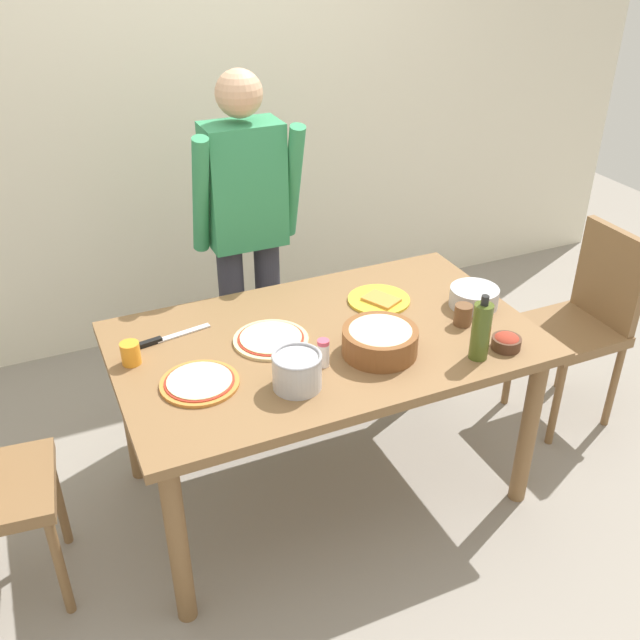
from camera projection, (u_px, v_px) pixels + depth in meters
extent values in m
plane|color=gray|center=(325.00, 485.00, 3.14)|extent=(8.00, 8.00, 0.00)
cube|color=silver|center=(198.00, 101.00, 3.74)|extent=(5.60, 0.10, 2.60)
cube|color=brown|center=(325.00, 342.00, 2.77)|extent=(1.60, 0.96, 0.04)
cylinder|color=brown|center=(178.00, 544.00, 2.39)|extent=(0.07, 0.07, 0.72)
cylinder|color=brown|center=(528.00, 431.00, 2.90)|extent=(0.07, 0.07, 0.72)
cylinder|color=brown|center=(130.00, 409.00, 3.02)|extent=(0.07, 0.07, 0.72)
cylinder|color=brown|center=(425.00, 335.00, 3.53)|extent=(0.07, 0.07, 0.72)
cylinder|color=#2D2D38|center=(234.00, 326.00, 3.48)|extent=(0.12, 0.12, 0.85)
cylinder|color=#2D2D38|center=(269.00, 319.00, 3.54)|extent=(0.12, 0.12, 0.85)
cube|color=#338C59|center=(244.00, 185.00, 3.15)|extent=(0.34, 0.20, 0.55)
cylinder|color=#338C59|center=(201.00, 196.00, 3.04)|extent=(0.07, 0.21, 0.55)
cylinder|color=#338C59|center=(293.00, 182.00, 3.19)|extent=(0.07, 0.21, 0.55)
sphere|color=tan|center=(239.00, 93.00, 2.95)|extent=(0.20, 0.20, 0.20)
cylinder|color=brown|center=(60.00, 567.00, 2.48)|extent=(0.04, 0.04, 0.45)
cylinder|color=brown|center=(59.00, 499.00, 2.76)|extent=(0.04, 0.04, 0.45)
cube|color=brown|center=(570.00, 331.00, 3.34)|extent=(0.40, 0.40, 0.05)
cube|color=brown|center=(611.00, 276.00, 3.28)|extent=(0.04, 0.38, 0.45)
cylinder|color=brown|center=(510.00, 365.00, 3.54)|extent=(0.04, 0.04, 0.45)
cylinder|color=brown|center=(556.00, 404.00, 3.28)|extent=(0.04, 0.04, 0.45)
cylinder|color=brown|center=(565.00, 350.00, 3.66)|extent=(0.04, 0.04, 0.45)
cylinder|color=brown|center=(613.00, 386.00, 3.40)|extent=(0.04, 0.04, 0.45)
cylinder|color=beige|center=(271.00, 340.00, 2.73)|extent=(0.29, 0.29, 0.01)
cylinder|color=#B22D1E|center=(271.00, 338.00, 2.73)|extent=(0.25, 0.25, 0.00)
cylinder|color=beige|center=(271.00, 337.00, 2.73)|extent=(0.24, 0.24, 0.00)
cylinder|color=#C67A33|center=(200.00, 383.00, 2.49)|extent=(0.28, 0.28, 0.01)
cylinder|color=#B22D1E|center=(199.00, 381.00, 2.48)|extent=(0.24, 0.24, 0.00)
cylinder|color=beige|center=(199.00, 380.00, 2.48)|extent=(0.23, 0.23, 0.00)
cylinder|color=gold|center=(379.00, 300.00, 3.00)|extent=(0.26, 0.26, 0.01)
cube|color=#CC8438|center=(381.00, 299.00, 2.98)|extent=(0.15, 0.17, 0.01)
cylinder|color=brown|center=(380.00, 341.00, 2.64)|extent=(0.28, 0.28, 0.10)
ellipsoid|color=beige|center=(380.00, 332.00, 2.62)|extent=(0.25, 0.25, 0.05)
cylinder|color=#B7B7BC|center=(474.00, 297.00, 2.95)|extent=(0.20, 0.20, 0.08)
cylinder|color=#4C2D1E|center=(506.00, 343.00, 2.68)|extent=(0.11, 0.11, 0.04)
ellipsoid|color=#9E3323|center=(507.00, 340.00, 2.68)|extent=(0.10, 0.10, 0.05)
cylinder|color=#47561E|center=(481.00, 332.00, 2.58)|extent=(0.07, 0.07, 0.22)
cylinder|color=black|center=(485.00, 300.00, 2.52)|extent=(0.03, 0.03, 0.04)
cylinder|color=#B7B7BC|center=(297.00, 372.00, 2.45)|extent=(0.17, 0.17, 0.12)
torus|color=#A5A5AD|center=(297.00, 356.00, 2.42)|extent=(0.17, 0.17, 0.01)
cylinder|color=orange|center=(131.00, 353.00, 2.58)|extent=(0.07, 0.07, 0.08)
cylinder|color=brown|center=(463.00, 315.00, 2.82)|extent=(0.07, 0.07, 0.08)
cylinder|color=white|center=(323.00, 355.00, 2.57)|extent=(0.04, 0.04, 0.09)
cylinder|color=#D84C66|center=(323.00, 342.00, 2.54)|extent=(0.04, 0.04, 0.02)
cube|color=silver|center=(183.00, 333.00, 2.78)|extent=(0.22, 0.06, 0.01)
cube|color=black|center=(150.00, 342.00, 2.71)|extent=(0.09, 0.04, 0.02)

